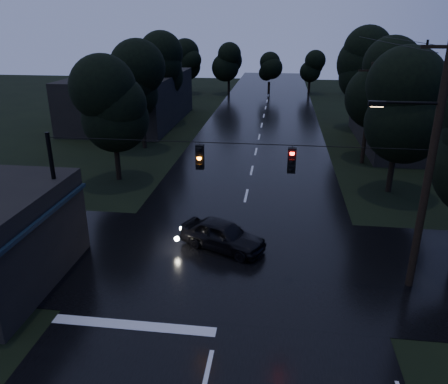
# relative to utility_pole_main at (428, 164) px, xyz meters

# --- Properties ---
(main_road) EXTENTS (12.00, 120.00, 0.02)m
(main_road) POSITION_rel_utility_pole_main_xyz_m (-7.41, 19.00, -5.26)
(main_road) COLOR black
(main_road) RESTS_ON ground
(cross_street) EXTENTS (60.00, 9.00, 0.02)m
(cross_street) POSITION_rel_utility_pole_main_xyz_m (-7.41, 1.00, -5.26)
(cross_street) COLOR black
(cross_street) RESTS_ON ground
(building_far_right) EXTENTS (10.00, 14.00, 4.40)m
(building_far_right) POSITION_rel_utility_pole_main_xyz_m (6.59, 23.00, -3.06)
(building_far_right) COLOR black
(building_far_right) RESTS_ON ground
(building_far_left) EXTENTS (10.00, 16.00, 5.00)m
(building_far_left) POSITION_rel_utility_pole_main_xyz_m (-21.41, 29.00, -2.76)
(building_far_left) COLOR black
(building_far_left) RESTS_ON ground
(utility_pole_main) EXTENTS (3.50, 0.30, 10.00)m
(utility_pole_main) POSITION_rel_utility_pole_main_xyz_m (0.00, 0.00, 0.00)
(utility_pole_main) COLOR black
(utility_pole_main) RESTS_ON ground
(utility_pole_far) EXTENTS (2.00, 0.30, 7.50)m
(utility_pole_far) POSITION_rel_utility_pole_main_xyz_m (0.89, 17.00, -1.38)
(utility_pole_far) COLOR black
(utility_pole_far) RESTS_ON ground
(anchor_pole_left) EXTENTS (0.18, 0.18, 6.00)m
(anchor_pole_left) POSITION_rel_utility_pole_main_xyz_m (-14.91, 0.00, -2.26)
(anchor_pole_left) COLOR black
(anchor_pole_left) RESTS_ON ground
(span_signals) EXTENTS (15.00, 0.37, 1.12)m
(span_signals) POSITION_rel_utility_pole_main_xyz_m (-6.85, -0.01, -0.01)
(span_signals) COLOR black
(span_signals) RESTS_ON ground
(tree_left_a) EXTENTS (3.92, 3.92, 8.26)m
(tree_left_a) POSITION_rel_utility_pole_main_xyz_m (-16.41, 11.00, -0.02)
(tree_left_a) COLOR black
(tree_left_a) RESTS_ON ground
(tree_left_b) EXTENTS (4.20, 4.20, 8.85)m
(tree_left_b) POSITION_rel_utility_pole_main_xyz_m (-17.01, 19.00, 0.36)
(tree_left_b) COLOR black
(tree_left_b) RESTS_ON ground
(tree_left_c) EXTENTS (4.48, 4.48, 9.44)m
(tree_left_c) POSITION_rel_utility_pole_main_xyz_m (-17.61, 29.00, 0.74)
(tree_left_c) COLOR black
(tree_left_c) RESTS_ON ground
(tree_right_a) EXTENTS (4.20, 4.20, 8.85)m
(tree_right_a) POSITION_rel_utility_pole_main_xyz_m (1.59, 11.00, 0.36)
(tree_right_a) COLOR black
(tree_right_a) RESTS_ON ground
(tree_right_b) EXTENTS (4.48, 4.48, 9.44)m
(tree_right_b) POSITION_rel_utility_pole_main_xyz_m (2.19, 19.00, 0.74)
(tree_right_b) COLOR black
(tree_right_b) RESTS_ON ground
(tree_right_c) EXTENTS (4.76, 4.76, 10.03)m
(tree_right_c) POSITION_rel_utility_pole_main_xyz_m (2.79, 29.00, 1.11)
(tree_right_c) COLOR black
(tree_right_c) RESTS_ON ground
(car) EXTENTS (4.52, 3.21, 1.43)m
(car) POSITION_rel_utility_pole_main_xyz_m (-7.98, 2.12, -4.54)
(car) COLOR black
(car) RESTS_ON ground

